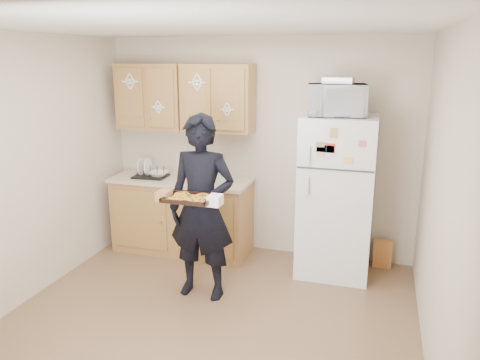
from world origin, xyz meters
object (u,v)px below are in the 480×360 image
object	(u,v)px
baking_tray	(189,199)
microwave	(337,100)
refrigerator	(336,196)
dish_rack	(150,171)
person	(202,208)

from	to	relation	value
baking_tray	microwave	xyz separation A→B (m)	(1.12, 1.15, 0.79)
baking_tray	refrigerator	bearing A→B (deg)	46.16
refrigerator	baking_tray	distance (m)	1.69
baking_tray	dish_rack	xyz separation A→B (m)	(-1.00, 1.19, -0.09)
dish_rack	refrigerator	bearing A→B (deg)	0.15
microwave	dish_rack	bearing A→B (deg)	169.58
refrigerator	microwave	world-z (taller)	microwave
person	microwave	size ratio (longest dim) A/B	3.11
person	dish_rack	distance (m)	1.34
refrigerator	baking_tray	world-z (taller)	refrigerator
microwave	dish_rack	distance (m)	2.30
microwave	baking_tray	bearing A→B (deg)	-143.57
baking_tray	dish_rack	distance (m)	1.56
refrigerator	person	world-z (taller)	person
microwave	dish_rack	xyz separation A→B (m)	(-2.12, 0.04, -0.88)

